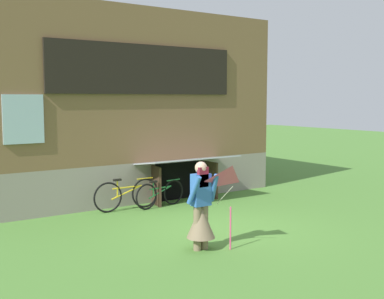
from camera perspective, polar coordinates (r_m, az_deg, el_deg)
The scene contains 6 objects.
ground_plane at distance 10.65m, azimuth 2.63°, elevation -9.06°, with size 60.00×60.00×0.00m, color #4C7F33.
log_house at distance 15.17m, azimuth -10.31°, elevation 5.08°, with size 8.50×6.40×5.10m.
person at distance 9.00m, azimuth 1.05°, elevation -7.36°, with size 0.61×0.52×1.62m.
kite at distance 8.71m, azimuth 4.70°, elevation -4.09°, with size 0.74×0.76×1.49m.
bicycle_green at distance 12.56m, azimuth -3.72°, elevation -5.14°, with size 1.53×0.28×0.70m.
bicycle_yellow at distance 12.32m, azimuth -7.57°, elevation -5.19°, with size 1.77×0.08×0.80m.
Camera 1 is at (-6.20, -8.21, 2.75)m, focal length 46.01 mm.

